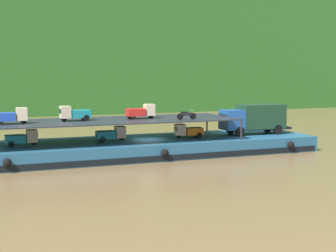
{
  "coord_description": "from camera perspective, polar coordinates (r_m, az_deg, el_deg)",
  "views": [
    {
      "loc": [
        -14.84,
        -43.73,
        7.84
      ],
      "look_at": [
        2.01,
        0.0,
        2.7
      ],
      "focal_mm": 51.65,
      "sensor_mm": 36.0,
      "label": 1
    }
  ],
  "objects": [
    {
      "name": "cargo_barge",
      "position": [
        46.7,
        -2.29,
        -2.48
      ],
      "size": [
        33.02,
        9.02,
        1.5
      ],
      "color": "#23567A",
      "rests_on": "ground"
    },
    {
      "name": "mini_truck_lower_stern",
      "position": [
        44.15,
        -16.86,
        -1.36
      ],
      "size": [
        2.77,
        1.25,
        1.38
      ],
      "color": "teal",
      "rests_on": "cargo_barge"
    },
    {
      "name": "mini_truck_lower_aft",
      "position": [
        45.47,
        -6.7,
        -0.92
      ],
      "size": [
        2.75,
        1.21,
        1.38
      ],
      "color": "teal",
      "rests_on": "cargo_barge"
    },
    {
      "name": "mini_truck_upper_mid",
      "position": [
        44.83,
        -10.98,
        1.48
      ],
      "size": [
        2.79,
        1.29,
        1.38
      ],
      "color": "teal",
      "rests_on": "cargo_rack"
    },
    {
      "name": "cargo_rack",
      "position": [
        45.31,
        -6.87,
        0.64
      ],
      "size": [
        23.82,
        7.67,
        2.0
      ],
      "color": "#232833",
      "rests_on": "cargo_barge"
    },
    {
      "name": "motorcycle_upper_port",
      "position": [
        45.26,
        2.19,
        1.3
      ],
      "size": [
        1.9,
        0.55,
        0.87
      ],
      "color": "black",
      "rests_on": "cargo_rack"
    },
    {
      "name": "mini_truck_upper_stern",
      "position": [
        43.43,
        -17.98,
        1.13
      ],
      "size": [
        2.74,
        1.2,
        1.38
      ],
      "color": "#1E47B7",
      "rests_on": "cargo_rack"
    },
    {
      "name": "mini_truck_lower_mid",
      "position": [
        47.61,
        2.39,
        -0.56
      ],
      "size": [
        2.79,
        1.28,
        1.38
      ],
      "color": "orange",
      "rests_on": "cargo_barge"
    },
    {
      "name": "covered_lorry",
      "position": [
        51.03,
        10.14,
        0.94
      ],
      "size": [
        7.88,
        2.38,
        3.1
      ],
      "color": "#1E4C99",
      "rests_on": "cargo_barge"
    },
    {
      "name": "ground_plane",
      "position": [
        46.84,
        -2.3,
        -3.38
      ],
      "size": [
        400.0,
        400.0,
        0.0
      ],
      "primitive_type": "plane",
      "color": "brown"
    },
    {
      "name": "mini_truck_upper_fore",
      "position": [
        46.27,
        -3.21,
        1.73
      ],
      "size": [
        2.74,
        1.2,
        1.38
      ],
      "color": "red",
      "rests_on": "cargo_rack"
    }
  ]
}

